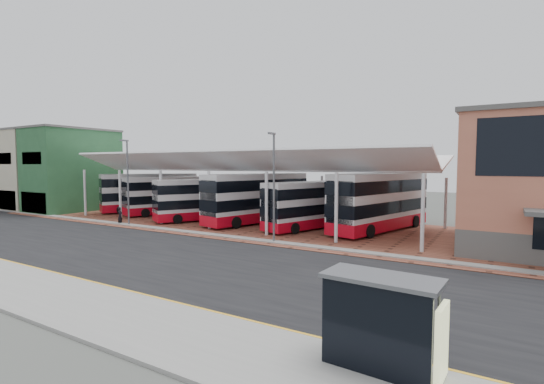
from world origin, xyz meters
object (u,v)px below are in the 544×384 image
(bus_2, at_px, (205,200))
(bus_3, at_px, (257,198))
(bus_0, at_px, (150,193))
(bus_shelter, at_px, (388,316))
(bus_1, at_px, (171,196))
(bus_5, at_px, (380,202))
(bus_4, at_px, (312,205))
(pedestrian, at_px, (120,215))

(bus_2, bearing_deg, bus_3, 40.93)
(bus_0, bearing_deg, bus_2, 16.77)
(bus_2, relative_size, bus_shelter, 3.05)
(bus_1, distance_m, bus_5, 23.89)
(bus_0, relative_size, bus_4, 1.06)
(bus_shelter, bearing_deg, bus_2, 142.69)
(bus_0, xyz_separation_m, bus_shelter, (34.89, -23.00, -0.59))
(bus_0, height_order, bus_2, bus_0)
(bus_1, height_order, bus_shelter, bus_1)
(bus_5, bearing_deg, bus_0, -164.64)
(bus_1, distance_m, bus_4, 18.32)
(bus_0, relative_size, bus_1, 1.05)
(bus_4, height_order, pedestrian, bus_4)
(bus_5, bearing_deg, bus_4, -146.50)
(bus_1, relative_size, bus_shelter, 3.16)
(bus_0, xyz_separation_m, bus_5, (28.10, 0.45, 0.19))
(bus_5, bearing_deg, bus_1, -163.00)
(bus_0, height_order, bus_5, bus_5)
(bus_3, bearing_deg, bus_shelter, -35.01)
(bus_4, xyz_separation_m, bus_shelter, (12.35, -21.53, -0.40))
(bus_1, distance_m, bus_3, 12.24)
(pedestrian, bearing_deg, bus_0, 8.46)
(bus_1, xyz_separation_m, bus_shelter, (30.65, -22.38, -0.44))
(bus_0, distance_m, bus_3, 16.50)
(bus_5, height_order, pedestrian, bus_5)
(pedestrian, bearing_deg, bus_shelter, -140.45)
(pedestrian, xyz_separation_m, bus_shelter, (29.31, -14.34, 0.87))
(bus_1, bearing_deg, bus_3, 22.66)
(pedestrian, bearing_deg, bus_1, -14.86)
(bus_3, xyz_separation_m, bus_shelter, (18.43, -21.78, -0.70))
(bus_0, height_order, pedestrian, bus_0)
(bus_2, height_order, pedestrian, bus_2)
(bus_3, xyz_separation_m, bus_5, (11.64, 1.67, 0.08))
(bus_1, relative_size, bus_5, 0.84)
(bus_2, bearing_deg, pedestrian, -100.55)
(bus_5, distance_m, pedestrian, 24.34)
(bus_4, bearing_deg, pedestrian, -138.26)
(bus_3, height_order, pedestrian, bus_3)
(bus_2, distance_m, bus_4, 11.73)
(bus_2, distance_m, bus_shelter, 31.69)
(bus_3, relative_size, bus_shelter, 3.63)
(bus_4, relative_size, pedestrian, 6.38)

